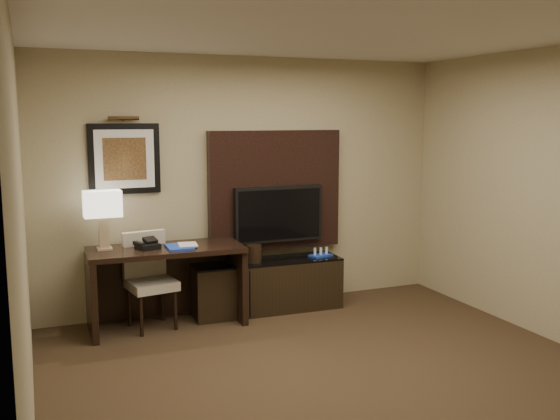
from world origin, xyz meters
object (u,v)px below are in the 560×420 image
desk_phone (148,244)px  minibar_tray (321,252)px  tv (279,214)px  ice_bucket (254,254)px  credenza (267,285)px  desk (167,287)px  desk_chair (152,284)px  table_lamp (103,221)px

desk_phone → minibar_tray: 1.90m
tv → desk_phone: size_ratio=5.06×
tv → ice_bucket: size_ratio=5.47×
credenza → tv: 0.78m
desk → desk_chair: 0.16m
desk_chair → minibar_tray: desk_chair is taller
credenza → desk_phone: bearing=-173.4°
desk → tv: bearing=12.2°
credenza → ice_bucket: bearing=-165.6°
minibar_tray → tv: bearing=155.6°
tv → desk_chair: (-1.44, -0.24, -0.57)m
tv → table_lamp: bearing=-176.1°
desk → minibar_tray: 1.72m
tv → desk_chair: 1.57m
tv → ice_bucket: bearing=-153.3°
desk_phone → minibar_tray: (1.89, 0.06, -0.25)m
desk_chair → ice_bucket: bearing=-6.1°
desk → table_lamp: size_ratio=2.71×
table_lamp → ice_bucket: table_lamp is taller
tv → desk_chair: bearing=-170.4°
credenza → minibar_tray: (0.61, -0.05, 0.32)m
desk_chair → ice_bucket: (1.09, 0.07, 0.19)m
desk_chair → table_lamp: size_ratio=1.63×
ice_bucket → desk_phone: bearing=-176.1°
credenza → desk_chair: desk_chair is taller
desk_phone → ice_bucket: 1.14m
desk_phone → desk: bearing=-14.6°
desk_chair → ice_bucket: size_ratio=4.93×
desk → table_lamp: (-0.57, 0.11, 0.68)m
desk_chair → minibar_tray: 1.86m
credenza → tv: bearing=37.6°
credenza → desk_phone: size_ratio=8.13×
tv → desk: bearing=-169.4°
desk → desk_chair: (-0.15, -0.00, 0.05)m
desk → credenza: (1.10, 0.10, -0.12)m
desk_phone → minibar_tray: desk_phone is taller
desk → desk_phone: size_ratio=7.58×
desk_chair → desk_phone: size_ratio=4.57×
tv → minibar_tray: 0.63m
desk_chair → minibar_tray: size_ratio=3.75×
credenza → minibar_tray: 0.69m
minibar_tray → credenza: bearing=175.3°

